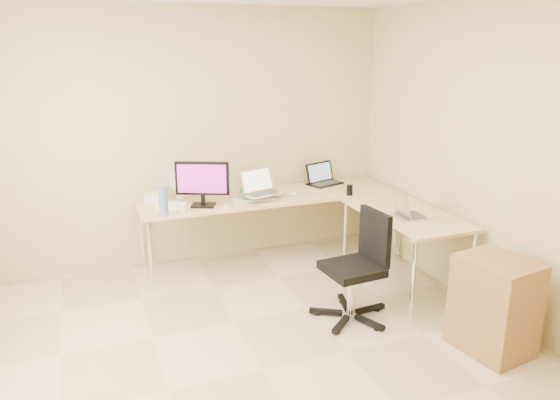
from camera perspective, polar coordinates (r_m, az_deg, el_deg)
name	(u,v)px	position (r m, az deg, el deg)	size (l,w,h in m)	color
floor	(263,370)	(3.98, -1.80, -17.67)	(4.50, 4.50, 0.00)	tan
wall_back	(189,138)	(5.55, -9.66, 6.51)	(4.50, 4.50, 0.00)	tan
wall_right	(517,168)	(4.54, 23.95, 3.18)	(4.50, 4.50, 0.00)	tan
desk_main	(270,229)	(5.60, -1.08, -3.07)	(2.65, 0.70, 0.73)	tan
desk_return	(403,249)	(5.19, 13.02, -5.13)	(0.70, 1.30, 0.73)	tan
monitor	(202,184)	(5.11, -8.27, 1.71)	(0.51, 0.16, 0.44)	black
book_stack	(253,194)	(5.43, -2.91, 0.61)	(0.24, 0.32, 0.05)	#137764
laptop_center	(263,182)	(5.28, -1.88, 1.88)	(0.38, 0.29, 0.25)	silver
laptop_black	(325,174)	(5.91, 4.84, 2.80)	(0.37, 0.27, 0.24)	black
keyboard	(253,199)	(5.32, -2.94, 0.09)	(0.45, 0.13, 0.02)	silver
mouse	(293,194)	(5.48, 1.44, 0.67)	(0.10, 0.06, 0.04)	white
mug	(182,208)	(5.01, -10.43, -0.81)	(0.09, 0.09, 0.09)	white
cd_stack	(228,204)	(5.15, -5.61, -0.45)	(0.11, 0.11, 0.03)	silver
water_bottle	(163,201)	(4.91, -12.35, -0.07)	(0.08, 0.08, 0.28)	#4762A1
papers	(167,206)	(5.22, -11.93, -0.63)	(0.23, 0.33, 0.01)	#EDE8CF
white_box	(156,197)	(5.41, -13.12, 0.29)	(0.22, 0.16, 0.08)	silver
desk_fan	(181,184)	(5.42, -10.55, 1.64)	(0.23, 0.23, 0.29)	silver
black_cup	(350,190)	(5.52, 7.44, 1.06)	(0.06, 0.06, 0.11)	black
laptop_return	(411,205)	(4.90, 13.84, -0.48)	(0.28, 0.35, 0.23)	#B6B6B6
office_chair	(352,263)	(4.44, 7.69, -6.66)	(0.56, 0.56, 0.93)	black
cabinet	(494,306)	(4.33, 21.89, -10.45)	(0.43, 0.53, 0.73)	#965B43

